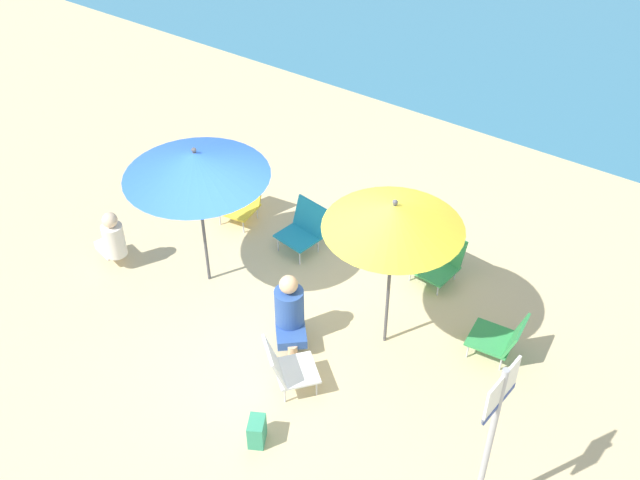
{
  "coord_description": "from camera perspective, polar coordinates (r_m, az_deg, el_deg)",
  "views": [
    {
      "loc": [
        4.02,
        -5.28,
        6.63
      ],
      "look_at": [
        -0.16,
        0.8,
        0.7
      ],
      "focal_mm": 42.36,
      "sensor_mm": 36.0,
      "label": 1
    }
  ],
  "objects": [
    {
      "name": "warning_sign",
      "position": [
        6.8,
        12.98,
        -13.42
      ],
      "size": [
        0.07,
        0.52,
        2.06
      ],
      "rotation": [
        0.0,
        0.0,
        -0.09
      ],
      "color": "#ADADB2",
      "rests_on": "ground_plane"
    },
    {
      "name": "person_a",
      "position": [
        10.28,
        -15.42,
        0.06
      ],
      "size": [
        0.53,
        0.36,
        0.88
      ],
      "rotation": [
        0.0,
        0.0,
        2.9
      ],
      "color": "silver",
      "rests_on": "ground_plane"
    },
    {
      "name": "person_b",
      "position": [
        8.85,
        -2.3,
        -5.41
      ],
      "size": [
        0.54,
        0.56,
        0.96
      ],
      "rotation": [
        0.0,
        0.0,
        5.43
      ],
      "color": "#2D519E",
      "rests_on": "ground_plane"
    },
    {
      "name": "beach_bag",
      "position": [
        8.12,
        -4.79,
        -14.2
      ],
      "size": [
        0.26,
        0.3,
        0.32
      ],
      "primitive_type": "cube",
      "rotation": [
        0.0,
        0.0,
        2.06
      ],
      "color": "#389970",
      "rests_on": "ground_plane"
    },
    {
      "name": "umbrella_blue",
      "position": [
        8.99,
        -9.38,
        5.67
      ],
      "size": [
        1.76,
        1.76,
        2.02
      ],
      "color": "#4C4C51",
      "rests_on": "ground_plane"
    },
    {
      "name": "beach_chair_e",
      "position": [
        10.86,
        -5.93,
        3.07
      ],
      "size": [
        0.56,
        0.62,
        0.63
      ],
      "rotation": [
        0.0,
        0.0,
        -1.45
      ],
      "color": "gold",
      "rests_on": "ground_plane"
    },
    {
      "name": "ground_plane",
      "position": [
        9.38,
        -1.99,
        -6.21
      ],
      "size": [
        40.0,
        40.0,
        0.0
      ],
      "primitive_type": "plane",
      "color": "#D3BC8C"
    },
    {
      "name": "beach_chair_c",
      "position": [
        9.01,
        13.53,
        -7.18
      ],
      "size": [
        0.63,
        0.54,
        0.6
      ],
      "rotation": [
        0.0,
        0.0,
        -3.05
      ],
      "color": "#33934C",
      "rests_on": "ground_plane"
    },
    {
      "name": "beach_chair_a",
      "position": [
        10.23,
        -1.23,
        0.97
      ],
      "size": [
        0.61,
        0.62,
        0.68
      ],
      "rotation": [
        0.0,
        0.0,
        -1.73
      ],
      "color": "teal",
      "rests_on": "ground_plane"
    },
    {
      "name": "beach_chair_b",
      "position": [
        8.41,
        -2.59,
        -9.54
      ],
      "size": [
        0.72,
        0.73,
        0.68
      ],
      "rotation": [
        0.0,
        0.0,
        0.88
      ],
      "color": "white",
      "rests_on": "ground_plane"
    },
    {
      "name": "umbrella_yellow",
      "position": [
        7.95,
        5.61,
        1.78
      ],
      "size": [
        1.54,
        1.54,
        2.08
      ],
      "color": "#4C4C51",
      "rests_on": "ground_plane"
    },
    {
      "name": "beach_chair_d",
      "position": [
        9.94,
        8.96,
        -1.46
      ],
      "size": [
        0.6,
        0.65,
        0.58
      ],
      "rotation": [
        0.0,
        0.0,
        -1.68
      ],
      "color": "#33934C",
      "rests_on": "ground_plane"
    }
  ]
}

